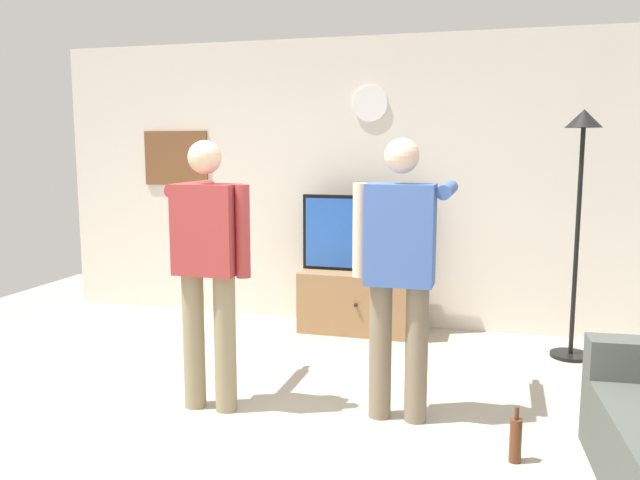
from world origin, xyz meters
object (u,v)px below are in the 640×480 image
(wall_clock, at_px, (370,104))
(person_standing_nearer_lamp, at_px, (208,260))
(television, at_px, (363,234))
(person_standing_nearer_couch, at_px, (400,263))
(framed_picture, at_px, (176,158))
(tv_stand, at_px, (361,302))
(beverage_bottle, at_px, (516,440))
(floor_lamp, at_px, (580,183))

(wall_clock, bearing_deg, person_standing_nearer_lamp, -104.01)
(television, bearing_deg, person_standing_nearer_couch, -71.36)
(framed_picture, bearing_deg, tv_stand, -8.37)
(television, height_order, framed_picture, framed_picture)
(person_standing_nearer_couch, height_order, beverage_bottle, person_standing_nearer_couch)
(floor_lamp, bearing_deg, person_standing_nearer_lamp, -143.77)
(tv_stand, distance_m, beverage_bottle, 2.60)
(framed_picture, xyz_separation_m, beverage_bottle, (3.34, -2.52, -1.45))
(floor_lamp, distance_m, person_standing_nearer_lamp, 2.96)
(framed_picture, height_order, floor_lamp, floor_lamp)
(floor_lamp, distance_m, beverage_bottle, 2.39)
(tv_stand, relative_size, television, 0.98)
(tv_stand, bearing_deg, floor_lamp, -8.27)
(television, distance_m, floor_lamp, 1.89)
(person_standing_nearer_lamp, bearing_deg, wall_clock, 75.99)
(tv_stand, relative_size, floor_lamp, 0.56)
(floor_lamp, relative_size, beverage_bottle, 6.31)
(television, bearing_deg, person_standing_nearer_lamp, -105.61)
(framed_picture, relative_size, person_standing_nearer_lamp, 0.40)
(framed_picture, xyz_separation_m, person_standing_nearer_lamp, (1.44, -2.29, -0.59))
(wall_clock, bearing_deg, tv_stand, -90.00)
(television, relative_size, wall_clock, 3.48)
(framed_picture, relative_size, beverage_bottle, 2.21)
(floor_lamp, bearing_deg, television, 170.29)
(person_standing_nearer_lamp, bearing_deg, tv_stand, 74.05)
(floor_lamp, bearing_deg, beverage_bottle, -103.14)
(person_standing_nearer_couch, distance_m, beverage_bottle, 1.19)
(wall_clock, height_order, beverage_bottle, wall_clock)
(wall_clock, xyz_separation_m, person_standing_nearer_couch, (0.63, -2.11, -1.09))
(framed_picture, bearing_deg, person_standing_nearer_lamp, -57.90)
(television, xyz_separation_m, wall_clock, (0.00, 0.24, 1.18))
(tv_stand, bearing_deg, framed_picture, 171.63)
(wall_clock, bearing_deg, beverage_bottle, -62.02)
(tv_stand, height_order, framed_picture, framed_picture)
(person_standing_nearer_lamp, height_order, beverage_bottle, person_standing_nearer_lamp)
(television, bearing_deg, beverage_bottle, -59.54)
(person_standing_nearer_couch, bearing_deg, floor_lamp, 53.30)
(television, distance_m, beverage_bottle, 2.75)
(floor_lamp, bearing_deg, wall_clock, 162.94)
(framed_picture, height_order, beverage_bottle, framed_picture)
(television, height_order, beverage_bottle, television)
(tv_stand, distance_m, person_standing_nearer_couch, 2.06)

